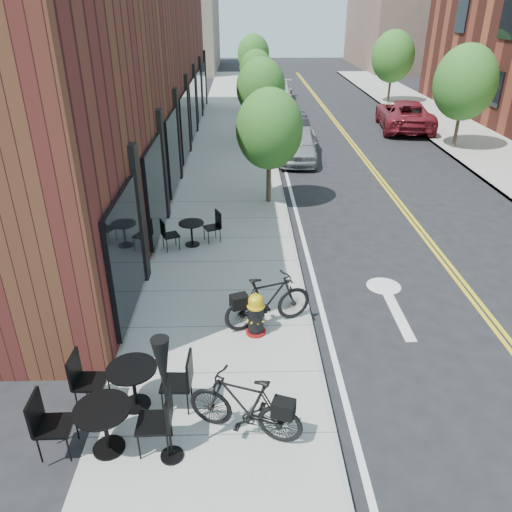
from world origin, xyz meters
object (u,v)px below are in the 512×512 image
object	(u,v)px
bicycle_left	(245,406)
bistro_set_a	(105,423)
parked_car_far	(404,115)
bistro_set_b	(133,381)
parked_car_a	(299,145)
bicycle_right	(268,301)
patio_umbrella	(163,376)
parked_car_c	(279,92)
fire_hydrant	(256,315)
bistro_set_c	(192,230)
parked_car_b	(291,128)

from	to	relation	value
bicycle_left	bistro_set_a	distance (m)	2.13
parked_car_far	bistro_set_b	bearing A→B (deg)	70.39
bicycle_left	parked_car_far	distance (m)	23.49
parked_car_a	bistro_set_a	bearing A→B (deg)	-99.39
bicycle_right	patio_umbrella	size ratio (longest dim) A/B	0.89
bicycle_left	parked_car_c	bearing A→B (deg)	-164.69
fire_hydrant	patio_umbrella	world-z (taller)	patio_umbrella
bistro_set_a	parked_car_c	xyz separation A→B (m)	(4.75, 30.99, -0.02)
fire_hydrant	bicycle_right	size ratio (longest dim) A/B	0.49
fire_hydrant	bistro_set_c	distance (m)	4.62
bicycle_left	patio_umbrella	bearing A→B (deg)	-47.80
bicycle_right	parked_car_b	bearing A→B (deg)	-27.86
bicycle_right	parked_car_b	size ratio (longest dim) A/B	0.45
bicycle_left	parked_car_a	world-z (taller)	parked_car_a
fire_hydrant	parked_car_c	world-z (taller)	parked_car_c
parked_car_far	bistro_set_a	bearing A→B (deg)	70.86
bistro_set_a	bistro_set_c	bearing A→B (deg)	83.96
bicycle_right	bistro_set_b	distance (m)	3.35
patio_umbrella	parked_car_a	distance (m)	16.72
fire_hydrant	bicycle_right	bearing A→B (deg)	36.61
bistro_set_c	bicycle_left	bearing A→B (deg)	-102.36
patio_umbrella	parked_car_c	size ratio (longest dim) A/B	0.50
bistro_set_c	bistro_set_a	bearing A→B (deg)	-119.27
bistro_set_c	parked_car_b	distance (m)	12.62
bicycle_right	bistro_set_c	size ratio (longest dim) A/B	1.18
bistro_set_a	parked_car_a	distance (m)	16.76
bicycle_right	parked_car_far	world-z (taller)	parked_car_far
bicycle_left	parked_car_a	xyz separation A→B (m)	(2.47, 15.84, 0.01)
patio_umbrella	parked_car_b	size ratio (longest dim) A/B	0.50
bistro_set_c	parked_car_a	xyz separation A→B (m)	(3.93, 8.84, 0.13)
bicycle_left	parked_car_c	world-z (taller)	parked_car_c
parked_car_far	parked_car_c	bearing A→B (deg)	-47.73
bicycle_left	bistro_set_a	world-z (taller)	bicycle_left
fire_hydrant	parked_car_c	xyz separation A→B (m)	(2.39, 28.01, 0.06)
bicycle_right	parked_car_a	xyz separation A→B (m)	(1.96, 12.82, -0.01)
bicycle_right	bistro_set_a	xyz separation A→B (m)	(-2.63, -3.29, -0.05)
bicycle_right	parked_car_b	xyz separation A→B (m)	(1.88, 16.00, 0.01)
parked_car_c	parked_car_a	bearing A→B (deg)	-83.39
bistro_set_b	patio_umbrella	size ratio (longest dim) A/B	0.89
bistro_set_b	bicycle_right	bearing A→B (deg)	47.21
bicycle_right	bistro_set_c	world-z (taller)	bicycle_right
bicycle_right	parked_car_c	world-z (taller)	bicycle_right
bistro_set_b	parked_car_far	world-z (taller)	parked_car_far
bistro_set_b	parked_car_b	xyz separation A→B (m)	(4.26, 18.36, 0.07)
fire_hydrant	bistro_set_b	xyz separation A→B (m)	(-2.11, -2.04, 0.07)
bicycle_right	patio_umbrella	distance (m)	3.96
fire_hydrant	bicycle_left	distance (m)	2.72
patio_umbrella	parked_car_b	distance (m)	19.81
parked_car_c	bicycle_right	bearing A→B (deg)	-87.14
parked_car_a	patio_umbrella	bearing A→B (deg)	-95.93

